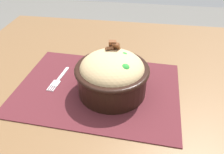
{
  "coord_description": "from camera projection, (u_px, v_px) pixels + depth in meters",
  "views": [
    {
      "loc": [
        -0.1,
        0.52,
        1.15
      ],
      "look_at": [
        -0.02,
        0.03,
        0.79
      ],
      "focal_mm": 35.65,
      "sensor_mm": 36.0,
      "label": 1
    }
  ],
  "objects": [
    {
      "name": "table",
      "position": [
        106.0,
        103.0,
        0.72
      ],
      "size": [
        1.05,
        0.97,
        0.73
      ],
      "color": "brown",
      "rests_on": "ground_plane"
    },
    {
      "name": "placemat",
      "position": [
        98.0,
        88.0,
        0.66
      ],
      "size": [
        0.48,
        0.36,
        0.0
      ],
      "primitive_type": "cube",
      "rotation": [
        0.0,
        0.0,
        -0.05
      ],
      "color": "#47191E",
      "rests_on": "table"
    },
    {
      "name": "bowl",
      "position": [
        112.0,
        74.0,
        0.61
      ],
      "size": [
        0.23,
        0.23,
        0.14
      ],
      "color": "black",
      "rests_on": "placemat"
    },
    {
      "name": "fork",
      "position": [
        58.0,
        80.0,
        0.68
      ],
      "size": [
        0.03,
        0.12,
        0.0
      ],
      "color": "silver",
      "rests_on": "placemat"
    }
  ]
}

